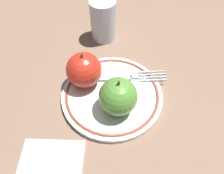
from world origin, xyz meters
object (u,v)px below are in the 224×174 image
object	(u,v)px
plate	(112,95)
drinking_glass	(103,20)
fork	(124,77)
apple_second_whole	(84,70)
apple_red_whole	(118,97)

from	to	relation	value
plate	drinking_glass	bearing A→B (deg)	-61.86
fork	apple_second_whole	bearing A→B (deg)	-176.32
fork	drinking_glass	xyz separation A→B (m)	(0.10, -0.12, 0.04)
apple_red_whole	fork	size ratio (longest dim) A/B	0.50
apple_red_whole	drinking_glass	size ratio (longest dim) A/B	0.79
plate	drinking_glass	size ratio (longest dim) A/B	2.03
apple_red_whole	drinking_glass	distance (m)	0.23
plate	fork	distance (m)	0.05
plate	fork	size ratio (longest dim) A/B	1.27
apple_red_whole	drinking_glass	bearing A→B (deg)	-60.02
apple_second_whole	drinking_glass	distance (m)	0.16
drinking_glass	plate	bearing A→B (deg)	118.14
plate	fork	bearing A→B (deg)	-101.29
apple_second_whole	fork	distance (m)	0.09
apple_second_whole	drinking_glass	size ratio (longest dim) A/B	0.79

